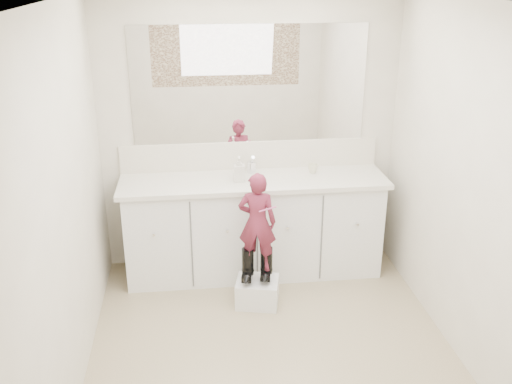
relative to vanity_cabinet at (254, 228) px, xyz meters
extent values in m
plane|color=#827255|center=(0.00, -1.23, -0.42)|extent=(3.00, 3.00, 0.00)
plane|color=white|center=(0.00, -1.23, 1.97)|extent=(3.00, 3.00, 0.00)
plane|color=beige|center=(0.00, 0.27, 0.77)|extent=(2.60, 0.00, 2.60)
plane|color=beige|center=(0.00, -2.73, 0.77)|extent=(2.60, 0.00, 2.60)
plane|color=beige|center=(-1.30, -1.23, 0.78)|extent=(0.00, 3.00, 3.00)
plane|color=beige|center=(1.30, -1.23, 0.78)|extent=(0.00, 3.00, 3.00)
cube|color=silver|center=(0.00, 0.00, 0.00)|extent=(2.20, 0.55, 0.85)
cube|color=beige|center=(0.00, -0.01, 0.45)|extent=(2.28, 0.58, 0.04)
cube|color=beige|center=(0.00, 0.26, 0.59)|extent=(2.28, 0.03, 0.25)
cube|color=white|center=(0.00, 0.26, 1.22)|extent=(2.00, 0.02, 1.00)
cube|color=#472819|center=(0.00, -2.71, 1.22)|extent=(2.00, 0.01, 1.20)
cylinder|color=silver|center=(0.00, 0.15, 0.52)|extent=(0.08, 0.08, 0.10)
imported|color=beige|center=(0.53, 0.08, 0.51)|extent=(0.11, 0.11, 0.08)
imported|color=beige|center=(-0.13, -0.04, 0.57)|extent=(0.10, 0.10, 0.21)
cube|color=silver|center=(-0.03, -0.55, -0.32)|extent=(0.39, 0.35, 0.21)
imported|color=#9A2F4B|center=(-0.03, -0.53, 0.30)|extent=(0.33, 0.26, 0.82)
cylinder|color=#D0518F|center=(0.04, -0.61, 0.44)|extent=(0.13, 0.04, 0.06)
camera|label=1|loc=(-0.52, -4.53, 2.16)|focal=40.00mm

